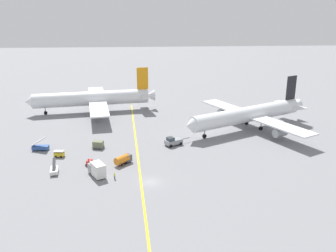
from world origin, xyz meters
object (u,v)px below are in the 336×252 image
(airliner_being_pushed, at_px, (249,115))
(gse_stair_truck_yellow, at_px, (40,147))
(airliner_at_gate_left, at_px, (93,99))
(gse_baggage_cart_near_cluster, at_px, (59,154))
(gse_belt_loader_portside, at_px, (54,170))
(pushback_tug, at_px, (173,141))
(gse_fuel_bowser_stubby, at_px, (123,159))
(gse_gpu_cart_small, at_px, (89,162))
(ground_crew_ramp_agent_by_cones, at_px, (115,176))
(gse_container_dolly_flat, at_px, (98,144))
(gse_catering_truck_tall, at_px, (97,169))

(airliner_being_pushed, relative_size, gse_stair_truck_yellow, 9.65)
(airliner_at_gate_left, bearing_deg, gse_baggage_cart_near_cluster, -95.06)
(gse_belt_loader_portside, bearing_deg, pushback_tug, 28.61)
(gse_stair_truck_yellow, bearing_deg, gse_baggage_cart_near_cluster, -40.20)
(airliner_being_pushed, bearing_deg, gse_fuel_bowser_stubby, -147.27)
(airliner_being_pushed, bearing_deg, gse_gpu_cart_small, -151.97)
(gse_fuel_bowser_stubby, height_order, ground_crew_ramp_agent_by_cones, gse_fuel_bowser_stubby)
(gse_container_dolly_flat, relative_size, gse_belt_loader_portside, 0.72)
(airliner_being_pushed, relative_size, gse_baggage_cart_near_cluster, 15.73)
(gse_fuel_bowser_stubby, xyz_separation_m, gse_catering_truck_tall, (-5.98, -6.63, 0.42))
(gse_baggage_cart_near_cluster, height_order, gse_catering_truck_tall, gse_catering_truck_tall)
(gse_fuel_bowser_stubby, xyz_separation_m, gse_stair_truck_yellow, (-23.90, 11.34, -0.31))
(pushback_tug, distance_m, gse_belt_loader_portside, 34.90)
(airliner_at_gate_left, relative_size, gse_container_dolly_flat, 13.41)
(pushback_tug, bearing_deg, gse_container_dolly_flat, -177.92)
(gse_container_dolly_flat, height_order, gse_stair_truck_yellow, gse_stair_truck_yellow)
(gse_belt_loader_portside, bearing_deg, gse_stair_truck_yellow, 114.93)
(airliner_being_pushed, height_order, gse_fuel_bowser_stubby, airliner_being_pushed)
(gse_gpu_cart_small, relative_size, gse_baggage_cart_near_cluster, 0.81)
(gse_fuel_bowser_stubby, height_order, gse_belt_loader_portside, gse_belt_loader_portside)
(airliner_at_gate_left, bearing_deg, gse_belt_loader_portside, -93.12)
(airliner_at_gate_left, height_order, gse_stair_truck_yellow, airliner_at_gate_left)
(airliner_at_gate_left, xyz_separation_m, gse_catering_truck_tall, (7.65, -57.18, -3.42))
(gse_gpu_cart_small, xyz_separation_m, gse_belt_loader_portside, (-7.94, -4.12, 0.03))
(gse_catering_truck_tall, bearing_deg, gse_baggage_cart_near_cluster, 132.57)
(airliner_at_gate_left, distance_m, gse_catering_truck_tall, 57.79)
(pushback_tug, xyz_separation_m, gse_gpu_cart_small, (-22.69, -12.59, -0.43))
(airliner_being_pushed, relative_size, gse_catering_truck_tall, 7.25)
(gse_stair_truck_yellow, height_order, ground_crew_ramp_agent_by_cones, gse_stair_truck_yellow)
(gse_baggage_cart_near_cluster, bearing_deg, gse_fuel_bowser_stubby, -18.84)
(gse_belt_loader_portside, bearing_deg, gse_catering_truck_tall, -12.28)
(airliner_at_gate_left, xyz_separation_m, airliner_being_pushed, (53.79, -24.74, -0.27))
(gse_fuel_bowser_stubby, xyz_separation_m, ground_crew_ramp_agent_by_cones, (-1.70, -8.71, -0.44))
(gse_gpu_cart_small, height_order, ground_crew_ramp_agent_by_cones, gse_gpu_cart_small)
(gse_container_dolly_flat, distance_m, gse_catering_truck_tall, 18.33)
(gse_catering_truck_tall, xyz_separation_m, ground_crew_ramp_agent_by_cones, (4.28, -2.09, -0.87))
(airliner_being_pushed, distance_m, gse_catering_truck_tall, 56.49)
(gse_baggage_cart_near_cluster, relative_size, gse_catering_truck_tall, 0.46)
(ground_crew_ramp_agent_by_cones, bearing_deg, gse_fuel_bowser_stubby, 78.98)
(gse_fuel_bowser_stubby, bearing_deg, ground_crew_ramp_agent_by_cones, -101.02)
(gse_stair_truck_yellow, xyz_separation_m, gse_catering_truck_tall, (17.92, -17.97, 0.73))
(gse_gpu_cart_small, height_order, gse_stair_truck_yellow, gse_stair_truck_yellow)
(gse_stair_truck_yellow, bearing_deg, gse_belt_loader_portside, -65.07)
(pushback_tug, height_order, gse_belt_loader_portside, gse_belt_loader_portside)
(airliner_at_gate_left, distance_m, gse_belt_loader_portside, 55.11)
(gse_gpu_cart_small, distance_m, ground_crew_ramp_agent_by_cones, 11.02)
(pushback_tug, bearing_deg, gse_catering_truck_tall, -136.42)
(airliner_at_gate_left, height_order, gse_container_dolly_flat, airliner_at_gate_left)
(gse_gpu_cart_small, bearing_deg, gse_baggage_cart_near_cluster, 145.19)
(airliner_at_gate_left, height_order, pushback_tug, airliner_at_gate_left)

